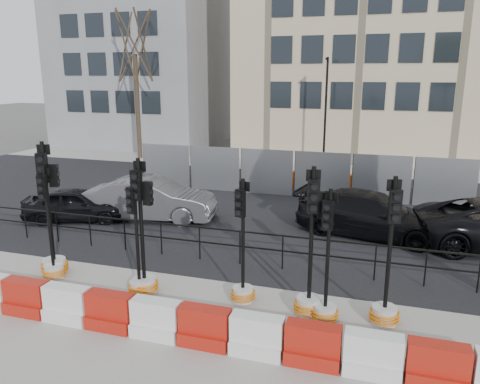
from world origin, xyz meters
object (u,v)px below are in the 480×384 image
(traffic_signal_h, at_px, (386,295))
(car_a, at_px, (76,204))
(car_c, at_px, (372,215))
(traffic_signal_d, at_px, (144,263))
(traffic_signal_a, at_px, (52,256))

(traffic_signal_h, xyz_separation_m, car_a, (-10.69, 4.22, -0.05))
(traffic_signal_h, bearing_deg, car_c, 80.14)
(traffic_signal_d, bearing_deg, car_a, 139.26)
(traffic_signal_a, xyz_separation_m, traffic_signal_h, (8.22, 0.16, 0.05))
(traffic_signal_a, xyz_separation_m, traffic_signal_d, (2.68, -0.07, 0.17))
(traffic_signal_a, bearing_deg, car_c, 31.23)
(traffic_signal_a, distance_m, traffic_signal_h, 8.22)
(traffic_signal_d, bearing_deg, traffic_signal_h, 2.57)
(traffic_signal_a, bearing_deg, traffic_signal_d, -7.45)
(traffic_signal_a, xyz_separation_m, car_a, (-2.47, 4.38, -0.00))
(car_a, bearing_deg, traffic_signal_d, -151.36)
(traffic_signal_a, bearing_deg, traffic_signal_h, -4.75)
(car_c, bearing_deg, traffic_signal_a, 138.69)
(traffic_signal_d, distance_m, car_a, 6.81)
(traffic_signal_d, distance_m, car_c, 7.81)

